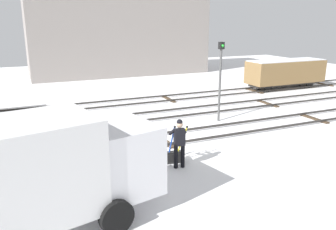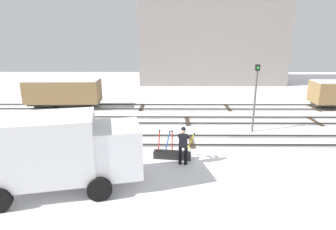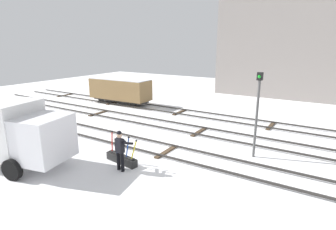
% 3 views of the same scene
% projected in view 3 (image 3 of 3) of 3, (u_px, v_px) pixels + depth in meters
% --- Properties ---
extents(ground_plane, '(60.00, 60.00, 0.00)m').
position_uv_depth(ground_plane, '(167.00, 152.00, 13.93)').
color(ground_plane, white).
extents(track_main_line, '(44.00, 1.94, 0.18)m').
position_uv_depth(track_main_line, '(167.00, 150.00, 13.90)').
color(track_main_line, '#2D2B28').
rests_on(track_main_line, ground_plane).
extents(track_siding_near, '(44.00, 1.94, 0.18)m').
position_uv_depth(track_siding_near, '(199.00, 131.00, 17.01)').
color(track_siding_near, '#2D2B28').
rests_on(track_siding_near, ground_plane).
extents(track_siding_far, '(44.00, 1.94, 0.18)m').
position_uv_depth(track_siding_far, '(221.00, 118.00, 20.03)').
color(track_siding_far, '#2D2B28').
rests_on(track_siding_far, ground_plane).
extents(switch_lever_frame, '(1.99, 0.61, 1.45)m').
position_uv_depth(switch_lever_frame, '(122.00, 158.00, 12.63)').
color(switch_lever_frame, black).
rests_on(switch_lever_frame, ground_plane).
extents(rail_worker, '(0.61, 0.70, 1.83)m').
position_uv_depth(rail_worker, '(120.00, 148.00, 11.69)').
color(rail_worker, black).
rests_on(rail_worker, ground_plane).
extents(delivery_truck, '(6.19, 3.40, 2.97)m').
position_uv_depth(delivery_truck, '(5.00, 129.00, 12.19)').
color(delivery_truck, silver).
rests_on(delivery_truck, ground_plane).
extents(signal_post, '(0.24, 0.32, 4.12)m').
position_uv_depth(signal_post, '(257.00, 107.00, 12.75)').
color(signal_post, '#4C4C4C').
rests_on(signal_post, ground_plane).
extents(apartment_building, '(17.30, 6.22, 10.37)m').
position_uv_depth(apartment_building, '(307.00, 45.00, 27.43)').
color(apartment_building, gray).
rests_on(apartment_building, ground_plane).
extents(freight_car_far_end, '(5.87, 2.09, 2.31)m').
position_uv_depth(freight_car_far_end, '(120.00, 89.00, 24.74)').
color(freight_car_far_end, '#2D2B28').
rests_on(freight_car_far_end, ground_plane).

